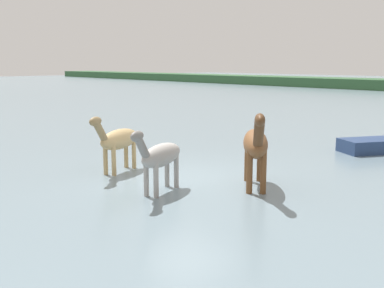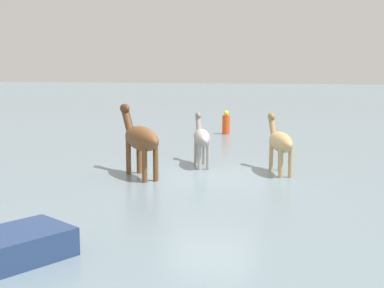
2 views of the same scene
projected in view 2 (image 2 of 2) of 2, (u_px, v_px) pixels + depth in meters
The scene contains 5 objects.
ground_plane at pixel (211, 176), 14.65m from camera, with size 197.23×197.23×0.00m, color slate.
horse_dark_mare at pixel (202, 138), 16.07m from camera, with size 1.08×2.12×1.67m.
horse_rear_stallion at pixel (280, 142), 14.94m from camera, with size 1.16×2.19×1.73m.
horse_chestnut_trailing at pixel (140, 138), 14.43m from camera, with size 2.10×2.19×2.04m.
buoy_channel_marker at pixel (226, 124), 24.19m from camera, with size 0.36×0.36×1.14m.
Camera 2 is at (-3.29, 13.99, 3.07)m, focal length 47.27 mm.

